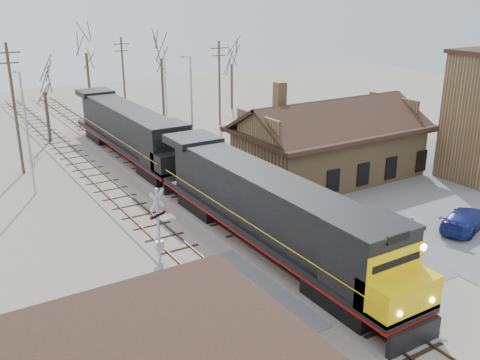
# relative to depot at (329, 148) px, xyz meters

# --- Properties ---
(ground) EXTENTS (140.00, 140.00, 0.00)m
(ground) POSITION_rel_depot_xyz_m (-11.99, -12.00, -2.41)
(ground) COLOR gray
(ground) RESTS_ON ground
(road) EXTENTS (60.00, 9.00, 0.03)m
(road) POSITION_rel_depot_xyz_m (-11.99, -12.00, -2.39)
(road) COLOR slate
(road) RESTS_ON ground
(parking_lot) EXTENTS (22.00, 26.00, 0.03)m
(parking_lot) POSITION_rel_depot_xyz_m (6.01, -8.00, -2.39)
(parking_lot) COLOR slate
(parking_lot) RESTS_ON ground
(track_main) EXTENTS (3.40, 90.00, 0.24)m
(track_main) POSITION_rel_depot_xyz_m (-11.99, 3.00, -2.34)
(track_main) COLOR gray
(track_main) RESTS_ON ground
(track_siding) EXTENTS (3.40, 90.00, 0.24)m
(track_siding) POSITION_rel_depot_xyz_m (-16.49, 3.00, -2.34)
(track_siding) COLOR gray
(track_siding) RESTS_ON ground
(depot) EXTENTS (15.20, 9.31, 7.90)m
(depot) POSITION_rel_depot_xyz_m (0.00, 0.00, 0.00)
(depot) COLOR #94744C
(depot) RESTS_ON ground
(locomotive_lead) EXTENTS (3.28, 21.99, 4.89)m
(locomotive_lead) POSITION_rel_depot_xyz_m (-11.99, -9.24, 0.16)
(locomotive_lead) COLOR black
(locomotive_lead) RESTS_ON ground
(locomotive_trailing) EXTENTS (3.28, 21.99, 4.62)m
(locomotive_trailing) POSITION_rel_depot_xyz_m (-11.99, 13.02, 0.16)
(locomotive_trailing) COLOR black
(locomotive_trailing) RESTS_ON ground
(crossbuck_near) EXTENTS (1.20, 0.35, 4.25)m
(crossbuck_near) POSITION_rel_depot_xyz_m (-8.89, -16.27, -0.42)
(crossbuck_near) COLOR #A5A8AD
(crossbuck_near) RESTS_ON ground
(crossbuck_far) EXTENTS (1.17, 0.60, 4.38)m
(crossbuck_far) POSITION_rel_depot_xyz_m (-17.89, -6.53, -0.37)
(crossbuck_far) COLOR #A5A8AD
(crossbuck_far) RESTS_ON ground
(parked_car) EXTENTS (5.21, 3.27, 1.41)m
(parked_car) POSITION_rel_depot_xyz_m (0.52, -12.81, -1.70)
(parked_car) COLOR navy
(parked_car) RESTS_ON ground
(streetlight_a) EXTENTS (0.25, 2.04, 9.18)m
(streetlight_a) POSITION_rel_depot_xyz_m (-21.57, 8.46, 2.72)
(streetlight_a) COLOR #A5A8AD
(streetlight_a) RESTS_ON ground
(streetlight_b) EXTENTS (0.25, 2.04, 9.19)m
(streetlight_b) POSITION_rel_depot_xyz_m (-7.05, 10.76, 2.73)
(streetlight_b) COLOR #A5A8AD
(streetlight_b) RESTS_ON ground
(streetlight_c) EXTENTS (0.25, 2.04, 8.37)m
(streetlight_c) POSITION_rel_depot_xyz_m (-3.29, 24.86, 2.31)
(streetlight_c) COLOR #A5A8AD
(streetlight_c) RESTS_ON ground
(utility_pole_a) EXTENTS (2.00, 0.24, 10.76)m
(utility_pole_a) POSITION_rel_depot_xyz_m (-21.31, 14.06, 3.20)
(utility_pole_a) COLOR #382D23
(utility_pole_a) RESTS_ON ground
(utility_pole_b) EXTENTS (2.00, 0.24, 9.45)m
(utility_pole_b) POSITION_rel_depot_xyz_m (-5.84, 31.29, 2.54)
(utility_pole_b) COLOR #382D23
(utility_pole_b) RESTS_ON ground
(utility_pole_c) EXTENTS (2.00, 0.24, 9.44)m
(utility_pole_c) POSITION_rel_depot_xyz_m (1.57, 20.71, 2.54)
(utility_pole_c) COLOR #382D23
(utility_pole_c) RESTS_ON ground
(tree_b) EXTENTS (3.45, 3.45, 8.46)m
(tree_b) POSITION_rel_depot_xyz_m (-17.00, 23.01, 3.60)
(tree_b) COLOR #382D23
(tree_b) RESTS_ON ground
(tree_c) EXTENTS (5.11, 5.11, 12.51)m
(tree_c) POSITION_rel_depot_xyz_m (-9.63, 33.07, 6.51)
(tree_c) COLOR #382D23
(tree_c) RESTS_ON ground
(tree_d) EXTENTS (4.64, 4.64, 11.36)m
(tree_d) POSITION_rel_depot_xyz_m (-1.88, 28.76, 5.68)
(tree_d) COLOR #382D23
(tree_d) RESTS_ON ground
(tree_e) EXTENTS (3.86, 3.86, 9.47)m
(tree_e) POSITION_rel_depot_xyz_m (7.43, 27.81, 4.33)
(tree_e) COLOR #382D23
(tree_e) RESTS_ON ground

